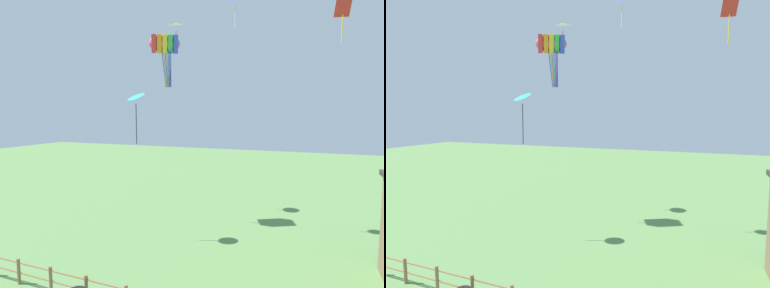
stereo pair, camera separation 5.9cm
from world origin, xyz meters
TOP-DOWN VIEW (x-y plane):
  - kite_rainbow_parafoil at (-4.99, 14.91)m, footprint 2.55×2.28m
  - kite_red_diamond at (5.67, 13.53)m, footprint 0.84×0.65m
  - kite_cyan_delta at (-5.13, 11.43)m, footprint 1.37×1.33m
  - kite_white_delta at (-5.42, 17.75)m, footprint 1.38×1.37m
  - kite_blue_delta at (-0.19, 15.03)m, footprint 1.05×1.01m

SIDE VIEW (x-z plane):
  - kite_cyan_delta at x=-5.13m, z-range 6.98..10.04m
  - kite_rainbow_parafoil at x=-4.99m, z-range 10.48..14.12m
  - kite_red_diamond at x=5.67m, z-range 11.60..13.88m
  - kite_white_delta at x=-5.42m, z-range 13.31..15.43m
  - kite_blue_delta at x=-0.19m, z-range 13.55..15.46m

